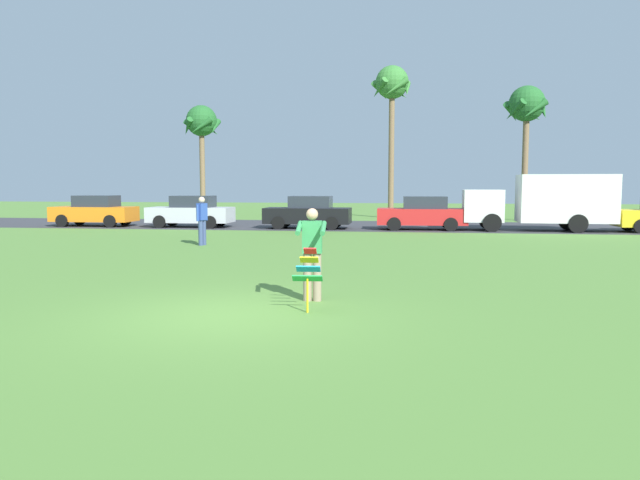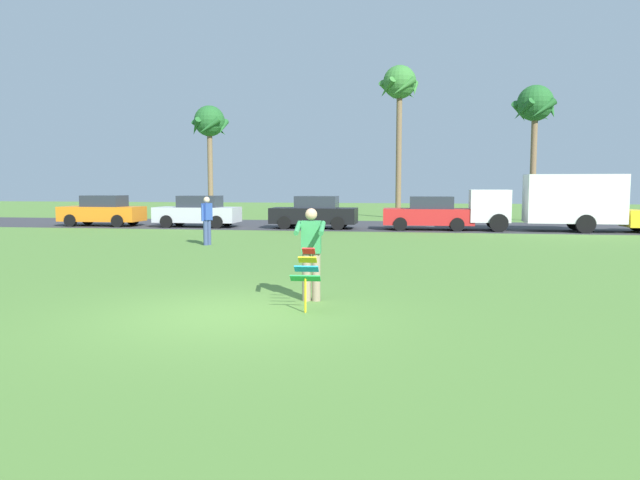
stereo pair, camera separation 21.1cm
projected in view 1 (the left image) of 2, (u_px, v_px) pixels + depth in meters
ground_plane at (228, 315)px, 9.89m from camera, size 120.00×120.00×0.00m
road_strip at (351, 226)px, 31.39m from camera, size 120.00×8.00×0.01m
person_kite_flyer at (312, 250)px, 11.01m from camera, size 0.58×0.68×1.73m
kite_held at (308, 270)px, 10.20m from camera, size 0.52×0.65×1.06m
parked_car_orange at (95, 211)px, 30.84m from camera, size 4.20×1.84×1.60m
parked_car_silver at (191, 212)px, 30.09m from camera, size 4.21×1.85×1.60m
parked_car_black at (308, 213)px, 29.22m from camera, size 4.21×1.85×1.60m
parked_car_red at (422, 214)px, 28.42m from camera, size 4.24×1.92×1.60m
parked_truck_white_box at (547, 201)px, 27.55m from camera, size 6.75×2.24×2.62m
palm_tree_left_near at (202, 125)px, 40.76m from camera, size 2.58×2.71×7.56m
palm_tree_right_near at (392, 90)px, 37.90m from camera, size 2.58×2.71×9.69m
palm_tree_centre_far at (527, 109)px, 35.17m from camera, size 2.58×2.71×7.97m
person_walker_near at (202, 219)px, 21.19m from camera, size 0.33×0.54×1.73m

